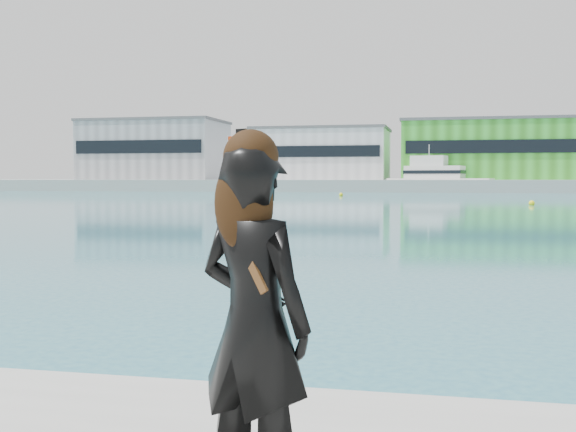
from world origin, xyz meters
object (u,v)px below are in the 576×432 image
(motor_yacht, at_px, (437,179))
(woman, at_px, (253,312))
(buoy_far, at_px, (341,196))
(buoy_extra, at_px, (532,205))

(motor_yacht, relative_size, woman, 10.34)
(motor_yacht, distance_m, buoy_far, 32.39)
(buoy_extra, xyz_separation_m, woman, (-7.71, -60.39, 1.65))
(buoy_extra, distance_m, woman, 60.91)
(motor_yacht, distance_m, woman, 118.70)
(buoy_far, xyz_separation_m, buoy_extra, (20.28, -28.14, 0.00))
(buoy_far, height_order, woman, woman)
(motor_yacht, xyz_separation_m, buoy_extra, (8.68, -58.30, -2.21))
(buoy_extra, height_order, woman, woman)
(buoy_far, distance_m, woman, 89.44)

